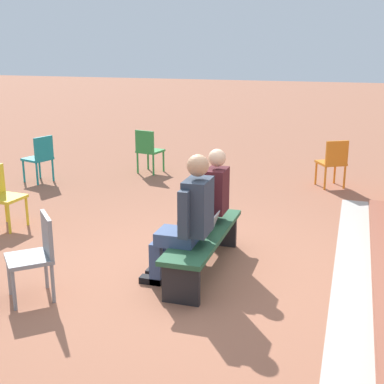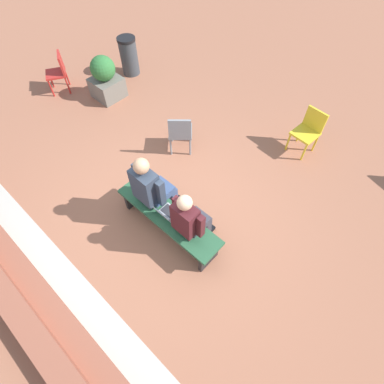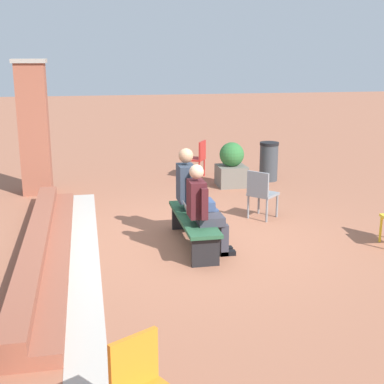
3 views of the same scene
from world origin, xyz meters
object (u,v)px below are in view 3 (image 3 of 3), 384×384
at_px(bench, 193,223).
at_px(person_student, 204,207).
at_px(plastic_chair_far_left, 261,192).
at_px(litter_bin, 269,161).
at_px(person_adult, 193,191).
at_px(plastic_chair_far_right, 198,157).
at_px(laptop, 193,213).
at_px(planter, 232,166).

relative_size(bench, person_student, 1.39).
bearing_deg(plastic_chair_far_left, person_student, 138.10).
distance_m(plastic_chair_far_left, litter_bin, 2.92).
distance_m(person_adult, plastic_chair_far_left, 1.51).
bearing_deg(plastic_chair_far_right, litter_bin, -112.56).
distance_m(bench, person_student, 0.53).
xyz_separation_m(bench, person_student, (-0.39, -0.06, 0.34)).
distance_m(laptop, plastic_chair_far_right, 4.52).
distance_m(planter, litter_bin, 1.00).
relative_size(person_adult, litter_bin, 1.62).
bearing_deg(planter, litter_bin, -70.50).
xyz_separation_m(person_adult, plastic_chair_far_left, (0.70, -1.31, -0.26)).
xyz_separation_m(plastic_chair_far_right, litter_bin, (-0.62, -1.48, -0.05)).
bearing_deg(laptop, bench, -53.80).
relative_size(plastic_chair_far_left, plastic_chair_far_right, 1.00).
height_order(laptop, planter, planter).
bearing_deg(planter, bench, 156.18).
relative_size(bench, plastic_chair_far_left, 2.14).
bearing_deg(person_adult, laptop, 167.91).
relative_size(laptop, litter_bin, 0.37).
xyz_separation_m(person_adult, plastic_chair_far_right, (4.03, -0.92, -0.26)).
bearing_deg(plastic_chair_far_left, litter_bin, -21.85).
bearing_deg(plastic_chair_far_left, person_adult, 118.16).
relative_size(bench, laptop, 5.62).
relative_size(person_student, plastic_chair_far_left, 1.55).
distance_m(plastic_chair_far_left, plastic_chair_far_right, 3.35).
height_order(person_student, plastic_chair_far_right, person_student).
bearing_deg(litter_bin, laptop, 146.83).
bearing_deg(plastic_chair_far_left, laptop, 127.90).
bearing_deg(bench, person_student, -170.62).
xyz_separation_m(planter, litter_bin, (0.33, -0.94, -0.00)).
relative_size(plastic_chair_far_right, litter_bin, 0.98).
distance_m(plastic_chair_far_right, planter, 1.09).
bearing_deg(person_adult, plastic_chair_far_left, -61.84).
distance_m(bench, planter, 3.77).
relative_size(planter, litter_bin, 1.09).
bearing_deg(person_student, bench, 9.38).
bearing_deg(litter_bin, planter, 109.50).
bearing_deg(bench, plastic_chair_far_left, -52.08).
relative_size(bench, planter, 1.91).
bearing_deg(person_adult, plastic_chair_far_right, -12.83).
height_order(bench, litter_bin, litter_bin).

